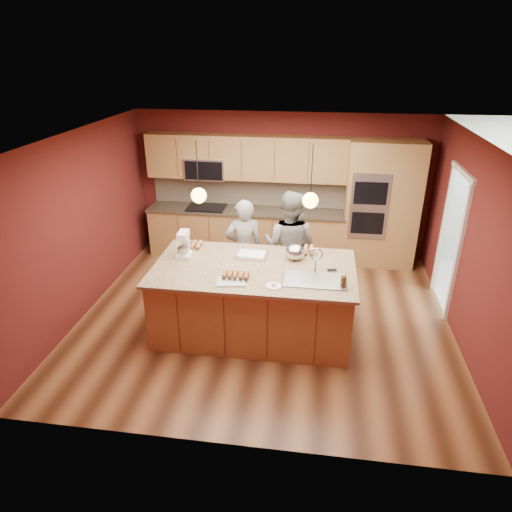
% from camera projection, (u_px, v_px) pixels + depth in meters
% --- Properties ---
extents(floor, '(5.50, 5.50, 0.00)m').
position_uv_depth(floor, '(264.00, 316.00, 6.99)').
color(floor, '#422212').
rests_on(floor, ground).
extents(ceiling, '(5.50, 5.50, 0.00)m').
position_uv_depth(ceiling, '(266.00, 137.00, 5.85)').
color(ceiling, silver).
rests_on(ceiling, ground).
extents(wall_back, '(5.50, 0.00, 5.50)m').
position_uv_depth(wall_back, '(281.00, 185.00, 8.66)').
color(wall_back, '#521716').
rests_on(wall_back, ground).
extents(wall_front, '(5.50, 0.00, 5.50)m').
position_uv_depth(wall_front, '(231.00, 337.00, 4.17)').
color(wall_front, '#521716').
rests_on(wall_front, ground).
extents(wall_left, '(0.00, 5.00, 5.00)m').
position_uv_depth(wall_left, '(82.00, 225.00, 6.77)').
color(wall_left, '#521716').
rests_on(wall_left, ground).
extents(wall_right, '(0.00, 5.00, 5.00)m').
position_uv_depth(wall_right, '(470.00, 246.00, 6.06)').
color(wall_right, '#521716').
rests_on(wall_right, ground).
extents(cabinet_run, '(3.74, 0.64, 2.30)m').
position_uv_depth(cabinet_run, '(244.00, 206.00, 8.67)').
color(cabinet_run, olive).
rests_on(cabinet_run, floor).
extents(oven_column, '(1.30, 0.62, 2.30)m').
position_uv_depth(oven_column, '(381.00, 205.00, 8.23)').
color(oven_column, olive).
rests_on(oven_column, floor).
extents(doorway_trim, '(0.08, 1.11, 2.20)m').
position_uv_depth(doorway_trim, '(450.00, 243.00, 6.91)').
color(doorway_trim, silver).
rests_on(doorway_trim, wall_right).
extents(pendant_left, '(0.20, 0.20, 0.80)m').
position_uv_depth(pendant_left, '(199.00, 195.00, 5.92)').
color(pendant_left, black).
rests_on(pendant_left, ceiling).
extents(pendant_right, '(0.20, 0.20, 0.80)m').
position_uv_depth(pendant_right, '(310.00, 200.00, 5.73)').
color(pendant_right, black).
rests_on(pendant_right, ceiling).
extents(island, '(2.76, 1.54, 1.40)m').
position_uv_depth(island, '(255.00, 299.00, 6.44)').
color(island, olive).
rests_on(island, floor).
extents(person_left, '(0.69, 0.55, 1.63)m').
position_uv_depth(person_left, '(244.00, 249.00, 7.28)').
color(person_left, black).
rests_on(person_left, floor).
extents(person_right, '(1.03, 0.90, 1.80)m').
position_uv_depth(person_right, '(290.00, 246.00, 7.15)').
color(person_right, slate).
rests_on(person_right, floor).
extents(stand_mixer, '(0.21, 0.29, 0.38)m').
position_uv_depth(stand_mixer, '(184.00, 246.00, 6.47)').
color(stand_mixer, white).
rests_on(stand_mixer, island).
extents(sheet_cake, '(0.46, 0.36, 0.05)m').
position_uv_depth(sheet_cake, '(252.00, 255.00, 6.54)').
color(sheet_cake, silver).
rests_on(sheet_cake, island).
extents(cooling_rack, '(0.42, 0.33, 0.02)m').
position_uv_depth(cooling_rack, '(231.00, 281.00, 5.84)').
color(cooling_rack, '#B6B9BE').
rests_on(cooling_rack, island).
extents(mixing_bowl, '(0.28, 0.28, 0.24)m').
position_uv_depth(mixing_bowl, '(295.00, 252.00, 6.42)').
color(mixing_bowl, '#B8BBBF').
rests_on(mixing_bowl, island).
extents(plate, '(0.20, 0.20, 0.01)m').
position_uv_depth(plate, '(274.00, 286.00, 5.73)').
color(plate, white).
rests_on(plate, island).
extents(tumbler, '(0.07, 0.07, 0.14)m').
position_uv_depth(tumbler, '(343.00, 282.00, 5.69)').
color(tumbler, '#331F0D').
rests_on(tumbler, island).
extents(phone, '(0.14, 0.10, 0.01)m').
position_uv_depth(phone, '(332.00, 270.00, 6.14)').
color(phone, black).
rests_on(phone, island).
extents(cupcakes_left, '(0.26, 0.26, 0.08)m').
position_uv_depth(cupcakes_left, '(193.00, 245.00, 6.83)').
color(cupcakes_left, tan).
rests_on(cupcakes_left, island).
extents(cupcakes_rack, '(0.36, 0.22, 0.07)m').
position_uv_depth(cupcakes_rack, '(236.00, 274.00, 5.93)').
color(cupcakes_rack, tan).
rests_on(cupcakes_rack, island).
extents(cupcakes_right, '(0.17, 0.33, 0.07)m').
position_uv_depth(cupcakes_right, '(309.00, 250.00, 6.65)').
color(cupcakes_right, tan).
rests_on(cupcakes_right, island).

